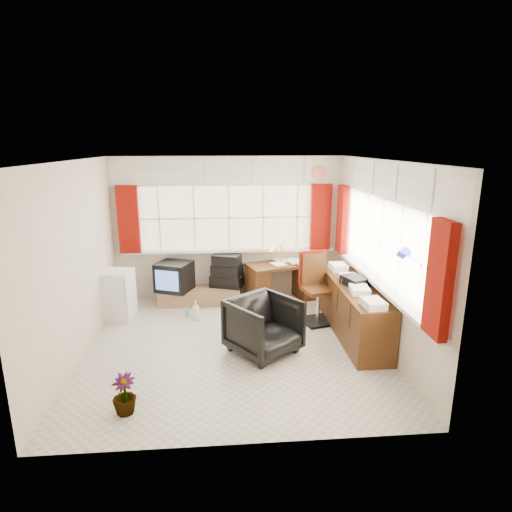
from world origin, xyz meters
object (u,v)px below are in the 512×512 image
Objects in this scene: task_chair at (315,284)px; mini_fridge at (118,294)px; desk_lamp at (282,247)px; radiator at (250,322)px; credenza at (354,310)px; tv_bench at (199,296)px; crt_tv at (174,276)px; office_chair at (264,326)px; desk at (281,280)px.

task_chair is 1.42× the size of mini_fridge.
radiator is at bearing -114.84° from desk_lamp.
radiator is 0.27× the size of credenza.
radiator is at bearing 176.23° from credenza.
radiator is 2.22m from mini_fridge.
tv_bench is at bearing 146.30° from credenza.
crt_tv is at bearing -179.26° from desk_lamp.
tv_bench is at bearing 118.93° from radiator.
office_chair is at bearing -73.62° from radiator.
task_chair is at bearing 11.75° from office_chair.
mini_fridge is at bearing -168.64° from desk.
desk is 0.65× the size of credenza.
credenza is at bearing -61.08° from desk_lamp.
task_chair is at bearing -65.92° from desk.
office_chair is at bearing -162.91° from credenza.
task_chair reaches higher than radiator.
tv_bench is at bearing 179.81° from desk_lamp.
credenza is (1.49, -0.10, 0.17)m from radiator.
desk_lamp reaches higher than crt_tv.
desk_lamp is 0.21× the size of credenza.
office_chair is (-0.51, -1.93, -0.59)m from desk_lamp.
mini_fridge is (-2.69, -0.54, 0.01)m from desk.
office_chair is 0.55m from radiator.
desk is 2.74m from mini_fridge.
tv_bench is (-2.28, 1.52, -0.27)m from credenza.
desk is 1.58× the size of office_chair.
crt_tv is at bearing -176.02° from tv_bench.
task_chair reaches higher than credenza.
crt_tv is (-1.35, 1.90, 0.12)m from office_chair.
credenza is (1.34, 0.41, 0.02)m from office_chair.
task_chair is 0.55× the size of credenza.
tv_bench is (-0.94, 1.93, -0.25)m from office_chair.
office_chair is 1.40m from credenza.
task_chair is 2.04× the size of radiator.
crt_tv is (-1.85, -0.02, 0.12)m from desk.
crt_tv is (-1.20, 1.39, 0.28)m from radiator.
mini_fridge is at bearing -168.60° from desk_lamp.
desk_lamp is 1.82m from credenza.
task_chair reaches higher than crt_tv.
desk_lamp is 2.08m from office_chair.
mini_fridge is at bearing 164.59° from credenza.
radiator is at bearing -61.07° from tv_bench.
crt_tv is at bearing 151.02° from credenza.
credenza is 2.88× the size of crt_tv.
mini_fridge reaches higher than tv_bench.
desk is at bearing 114.08° from task_chair.
office_chair is 0.41× the size of credenza.
credenza is at bearing -61.02° from desk.
radiator is at bearing 69.58° from office_chair.
office_chair is 2.34m from crt_tv.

